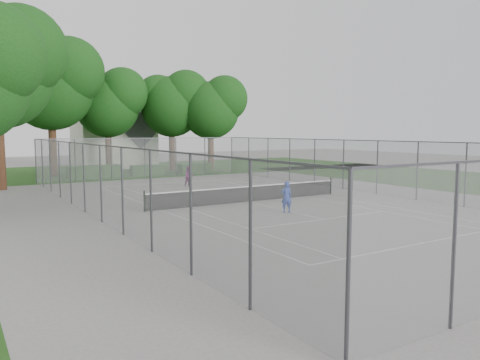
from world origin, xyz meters
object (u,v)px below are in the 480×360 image
tennis_net (249,193)px  woman_player (189,176)px  house (114,131)px  girl_player (286,197)px

tennis_net → woman_player: woman_player is taller
tennis_net → house: bearing=87.7°
house → woman_player: (-0.78, -21.12, -3.40)m
house → girl_player: bearing=-92.6°
house → tennis_net: bearing=-92.3°
tennis_net → house: size_ratio=1.25×
tennis_net → girl_player: 4.00m
girl_player → woman_player: size_ratio=1.07×
woman_player → girl_player: bearing=-96.1°
woman_player → house: bearing=85.1°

